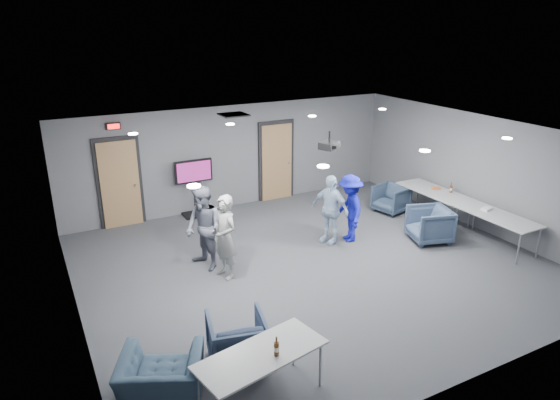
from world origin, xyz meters
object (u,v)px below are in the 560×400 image
chair_front_b (162,379)px  projector (329,145)px  person_b (203,229)px  chair_right_a (391,199)px  person_c (330,209)px  person_d (350,208)px  person_a (225,237)px  bottle_right (451,189)px  tv_stand (194,185)px  table_right_b (497,217)px  chair_right_b (429,225)px  bottle_front (276,348)px  table_right_a (434,192)px  chair_front_a (237,340)px  table_front_left (261,357)px

chair_front_b → projector: (4.23, 2.63, 2.06)m
person_b → chair_right_a: bearing=85.3°
person_c → person_d: 0.46m
person_a → bottle_right: bearing=78.9°
person_d → tv_stand: size_ratio=1.05×
table_right_b → person_d: bearing=56.5°
person_c → chair_right_a: (2.45, 0.83, -0.43)m
chair_right_b → person_a: bearing=-79.6°
chair_right_b → bottle_front: bearing=-44.1°
bottle_front → person_c: bearing=49.3°
chair_right_b → table_right_a: chair_right_b is taller
person_b → person_c: size_ratio=1.09×
chair_front_a → bottle_front: (0.13, -0.98, 0.45)m
table_right_a → table_right_b: bearing=-180.0°
table_front_left → chair_right_b: bearing=15.5°
person_d → chair_front_a: bearing=-39.8°
person_a → person_b: size_ratio=0.97×
table_front_left → bottle_right: (6.88, 3.49, 0.14)m
person_d → bottle_right: 2.91m
person_c → chair_front_a: (-3.51, -2.94, -0.41)m
chair_right_a → projector: 3.82m
table_right_b → bottle_front: (-6.47, -2.02, 0.14)m
person_c → table_right_a: person_c is taller
table_right_a → chair_front_b: bearing=112.4°
tv_stand → table_front_left: bearing=-101.7°
person_d → chair_right_a: person_d is taller
bottle_front → bottle_right: 7.63m
person_c → projector: (-0.45, -0.57, 1.62)m
person_c → table_front_left: person_c is taller
person_b → table_front_left: person_b is taller
chair_right_b → tv_stand: size_ratio=0.59×
chair_right_a → chair_front_a: size_ratio=0.94×
chair_right_a → person_d: bearing=-77.6°
person_d → bottle_front: size_ratio=5.75×
table_right_b → table_right_a: bearing=0.0°
person_a → table_right_b: size_ratio=0.90×
table_right_b → bottle_right: 1.61m
chair_right_b → table_right_a: size_ratio=0.44×
tv_stand → chair_right_a: bearing=-24.7°
table_right_b → tv_stand: bearing=47.2°
bottle_front → tv_stand: (1.24, 6.87, 0.00)m
person_a → chair_right_a: person_a is taller
chair_right_b → person_d: bearing=-101.4°
person_d → bottle_right: bearing=101.5°
chair_right_a → chair_right_b: 1.90m
person_c → chair_front_b: bearing=-79.4°
table_right_b → table_front_left: (-6.63, -1.90, -0.00)m
person_b → table_front_left: (-0.63, -3.91, -0.17)m
person_c → table_right_b: (3.10, -1.90, -0.10)m
chair_front_a → table_right_b: bearing=-158.4°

